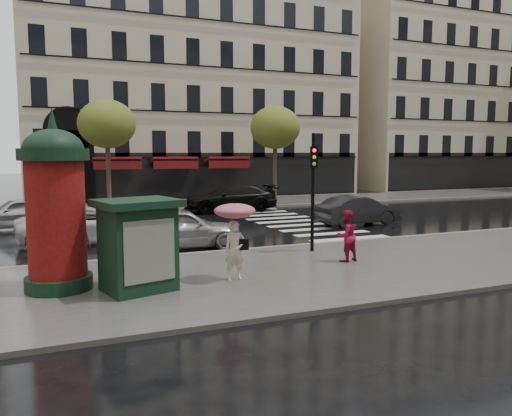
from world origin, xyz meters
name	(u,v)px	position (x,y,z in m)	size (l,w,h in m)	color
ground	(250,274)	(0.00, 0.00, 0.00)	(160.00, 160.00, 0.00)	black
near_sidewalk	(256,276)	(0.00, -0.50, 0.06)	(90.00, 7.00, 0.12)	#474744
far_sidewalk	(140,207)	(0.00, 19.00, 0.06)	(90.00, 6.00, 0.12)	#474744
near_kerb	(218,252)	(0.00, 3.00, 0.07)	(90.00, 0.25, 0.14)	slate
far_kerb	(149,212)	(0.00, 16.00, 0.07)	(90.00, 0.25, 0.14)	slate
zebra_crossing	(289,221)	(6.00, 9.60, 0.01)	(3.60, 11.75, 0.01)	silver
bldg_far_corner	(186,62)	(6.00, 30.00, 11.31)	(26.00, 14.00, 22.90)	#B7A88C
bldg_far_right	(440,80)	(34.00, 30.00, 11.31)	(24.00, 14.00, 22.90)	#B7A88C
tree_far_left	(107,124)	(-2.00, 18.00, 5.17)	(3.40, 3.40, 6.64)	#38281C
tree_far_right	(275,128)	(9.00, 18.00, 5.17)	(3.40, 3.40, 6.64)	#38281C
woman_umbrella	(235,228)	(-0.77, -0.89, 1.51)	(1.10, 1.10, 2.11)	#F2DCC7
woman_red	(346,236)	(3.20, -0.06, 0.92)	(0.78, 0.61, 1.61)	maroon
man_burgundy	(74,236)	(-4.67, 2.21, 1.05)	(0.91, 0.59, 1.87)	#450D16
morris_column	(56,204)	(-5.12, -0.12, 2.25)	(1.65, 1.65, 4.45)	black
traffic_light	(313,180)	(3.01, 1.73, 2.56)	(0.30, 0.40, 4.03)	black
newsstand	(138,244)	(-3.31, -0.96, 1.28)	(2.21, 2.00, 2.25)	black
car_silver	(180,228)	(-0.95, 4.51, 0.77)	(1.81, 4.51, 1.54)	#ABABB0
car_darkgrey	(358,211)	(8.47, 7.14, 0.71)	(1.50, 4.30, 1.42)	black
car_white	(89,224)	(-3.92, 6.96, 0.74)	(2.44, 5.29, 1.47)	silver
car_black	(230,198)	(4.65, 14.85, 0.81)	(2.26, 5.55, 1.61)	black
car_far_silver	(19,213)	(-6.64, 11.98, 0.74)	(1.75, 4.34, 1.48)	silver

